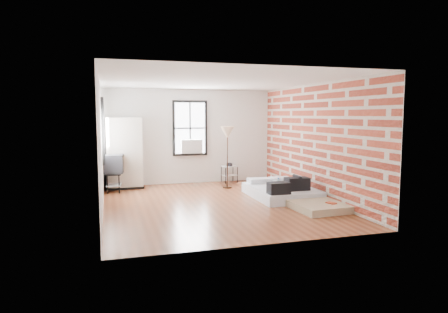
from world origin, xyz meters
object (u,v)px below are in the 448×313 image
object	(u,v)px
side_table	(229,170)
tv_stand	(114,165)
floor_lamp	(227,135)
wardrobe	(124,153)
mattress_bare	(303,199)
mattress_main	(281,191)

from	to	relation	value
side_table	tv_stand	size ratio (longest dim) A/B	0.60
floor_lamp	wardrobe	bearing A→B (deg)	164.44
mattress_bare	tv_stand	bearing A→B (deg)	142.38
wardrobe	floor_lamp	size ratio (longest dim) A/B	1.14
floor_lamp	mattress_main	bearing A→B (deg)	-60.78
mattress_main	tv_stand	world-z (taller)	tv_stand
mattress_main	tv_stand	size ratio (longest dim) A/B	1.94
mattress_main	side_table	xyz separation A→B (m)	(-0.59, 2.47, 0.23)
mattress_main	side_table	bearing A→B (deg)	103.71
mattress_bare	floor_lamp	bearing A→B (deg)	110.31
wardrobe	tv_stand	size ratio (longest dim) A/B	1.98
side_table	mattress_main	bearing A→B (deg)	-76.52
wardrobe	side_table	xyz separation A→B (m)	(3.08, 0.07, -0.59)
mattress_bare	wardrobe	bearing A→B (deg)	136.57
side_table	tv_stand	bearing A→B (deg)	-171.66
mattress_bare	tv_stand	distance (m)	5.03
wardrobe	mattress_bare	bearing A→B (deg)	-42.00
mattress_bare	floor_lamp	size ratio (longest dim) A/B	1.18
mattress_bare	wardrobe	world-z (taller)	wardrobe
side_table	floor_lamp	size ratio (longest dim) A/B	0.35
side_table	tv_stand	xyz separation A→B (m)	(-3.37, -0.49, 0.32)
side_table	floor_lamp	world-z (taller)	floor_lamp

